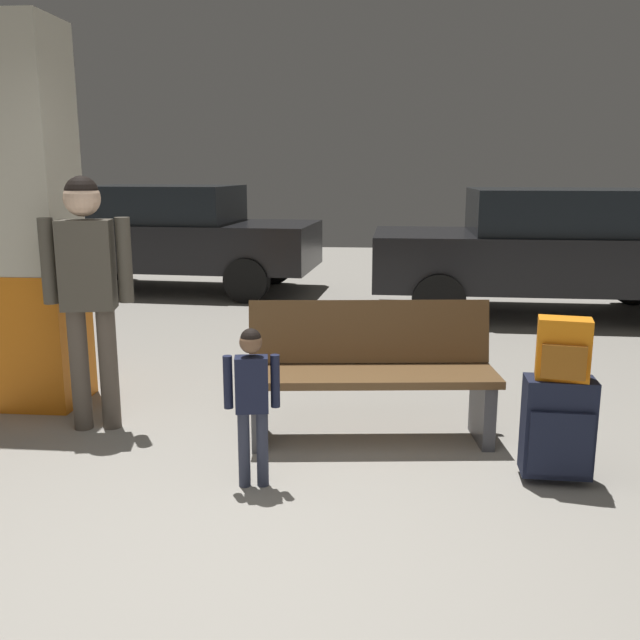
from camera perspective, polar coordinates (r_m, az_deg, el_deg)
The scene contains 9 objects.
ground_plane at distance 6.99m, azimuth -0.25°, elevation -2.48°, with size 18.00×18.00×0.10m, color gray.
structural_pillar at distance 5.45m, azimuth -22.69°, elevation 7.50°, with size 0.57×0.57×2.75m.
bench at distance 4.52m, azimuth 4.21°, elevation -4.34°, with size 1.65×0.69×0.89m.
suitcase at distance 4.13m, azimuth 18.99°, elevation -8.38°, with size 0.39×0.24×0.60m.
backpack_bright at distance 4.00m, azimuth 19.42°, elevation -2.32°, with size 0.30×0.23×0.34m.
child at distance 3.80m, azimuth -5.66°, elevation -5.81°, with size 0.30×0.18×0.90m.
adult at distance 4.78m, azimuth -18.60°, elevation 3.40°, with size 0.57×0.26×1.69m.
parked_car_near at distance 8.78m, azimuth 18.38°, elevation 5.61°, with size 4.13×1.87×1.51m.
parked_car_far at distance 10.33m, azimuth -12.18°, elevation 6.87°, with size 4.21×2.03×1.51m.
Camera 1 is at (0.64, -2.73, 1.73)m, focal length 38.84 mm.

